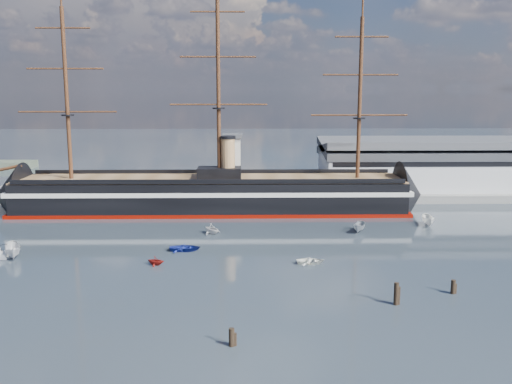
{
  "coord_description": "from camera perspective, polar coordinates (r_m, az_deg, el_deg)",
  "views": [
    {
      "loc": [
        5.94,
        -70.17,
        28.05
      ],
      "look_at": [
        8.14,
        35.0,
        9.0
      ],
      "focal_mm": 40.0,
      "sensor_mm": 36.0,
      "label": 1
    }
  ],
  "objects": [
    {
      "name": "piling_near_right",
      "position": [
        78.84,
        13.79,
        -10.89
      ],
      "size": [
        0.64,
        0.64,
        3.73
      ],
      "primitive_type": "cylinder",
      "color": "black",
      "rests_on": "ground"
    },
    {
      "name": "warship",
      "position": [
        132.7,
        -5.27,
        -0.2
      ],
      "size": [
        112.9,
        16.53,
        53.94
      ],
      "rotation": [
        0.0,
        0.0,
        -0.0
      ],
      "color": "black",
      "rests_on": "ground"
    },
    {
      "name": "ground",
      "position": [
        113.84,
        -4.16,
        -4.03
      ],
      "size": [
        600.0,
        600.0,
        0.0
      ],
      "primitive_type": "plane",
      "color": "#212832",
      "rests_on": "ground"
    },
    {
      "name": "motorboat_g",
      "position": [
        94.28,
        -9.98,
        -7.2
      ],
      "size": [
        3.31,
        4.96,
        1.67
      ],
      "primitive_type": "imported",
      "rotation": [
        0.0,
        0.0,
        1.25
      ],
      "color": "maroon",
      "rests_on": "ground"
    },
    {
      "name": "motorboat_e",
      "position": [
        94.02,
        5.47,
        -7.14
      ],
      "size": [
        1.34,
        2.92,
        1.33
      ],
      "primitive_type": "imported",
      "rotation": [
        0.0,
        0.0,
        1.64
      ],
      "color": "white",
      "rests_on": "ground"
    },
    {
      "name": "motorboat_f",
      "position": [
        124.27,
        16.83,
        -3.23
      ],
      "size": [
        6.83,
        3.1,
        2.65
      ],
      "primitive_type": "imported",
      "rotation": [
        0.0,
        0.0,
        -0.1
      ],
      "color": "white",
      "rests_on": "ground"
    },
    {
      "name": "motorboat_b",
      "position": [
        101.52,
        -7.12,
        -5.86
      ],
      "size": [
        1.43,
        3.39,
        1.57
      ],
      "primitive_type": "imported",
      "rotation": [
        0.0,
        0.0,
        1.6
      ],
      "color": "navy",
      "rests_on": "ground"
    },
    {
      "name": "motorboat_a",
      "position": [
        105.03,
        -23.09,
        -6.07
      ],
      "size": [
        7.97,
        5.5,
        3.0
      ],
      "primitive_type": "imported",
      "rotation": [
        0.0,
        0.0,
        0.41
      ],
      "color": "silver",
      "rests_on": "ground"
    },
    {
      "name": "motorboat_c",
      "position": [
        115.58,
        10.29,
        -3.95
      ],
      "size": [
        6.27,
        4.4,
        2.36
      ],
      "primitive_type": "imported",
      "rotation": [
        0.0,
        0.0,
        -0.42
      ],
      "color": "gray",
      "rests_on": "ground"
    },
    {
      "name": "quay",
      "position": [
        148.89,
        0.39,
        -0.59
      ],
      "size": [
        180.0,
        18.0,
        2.0
      ],
      "primitive_type": "cube",
      "color": "slate",
      "rests_on": "ground"
    },
    {
      "name": "piling_near_mid",
      "position": [
        65.42,
        -2.45,
        -15.13
      ],
      "size": [
        0.64,
        0.64,
        2.77
      ],
      "primitive_type": "cylinder",
      "color": "black",
      "rests_on": "ground"
    },
    {
      "name": "warehouse",
      "position": [
        160.2,
        17.79,
        2.58
      ],
      "size": [
        63.0,
        21.0,
        11.6
      ],
      "color": "#B7BABC",
      "rests_on": "ground"
    },
    {
      "name": "motorboat_d",
      "position": [
        112.61,
        -4.44,
        -4.19
      ],
      "size": [
        6.57,
        6.36,
        2.34
      ],
      "primitive_type": "imported",
      "rotation": [
        0.0,
        0.0,
        0.74
      ],
      "color": "silver",
      "rests_on": "ground"
    },
    {
      "name": "piling_far_right",
      "position": [
        85.03,
        19.07,
        -9.58
      ],
      "size": [
        0.64,
        0.64,
        2.69
      ],
      "primitive_type": "cylinder",
      "color": "black",
      "rests_on": "ground"
    },
    {
      "name": "quay_tower",
      "position": [
        144.36,
        -2.36,
        2.97
      ],
      "size": [
        5.0,
        5.0,
        15.0
      ],
      "color": "silver",
      "rests_on": "ground"
    }
  ]
}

